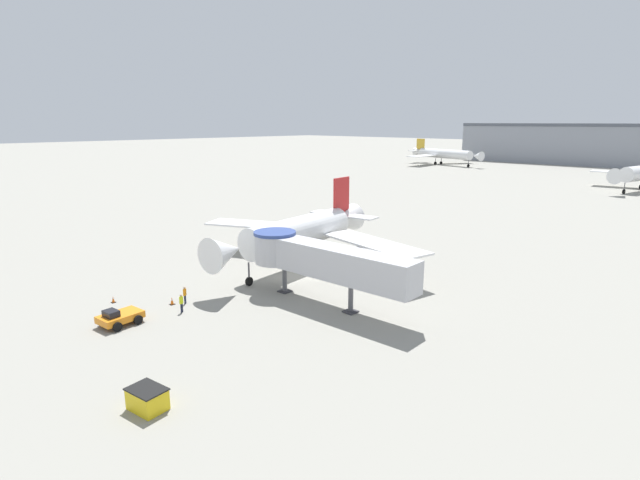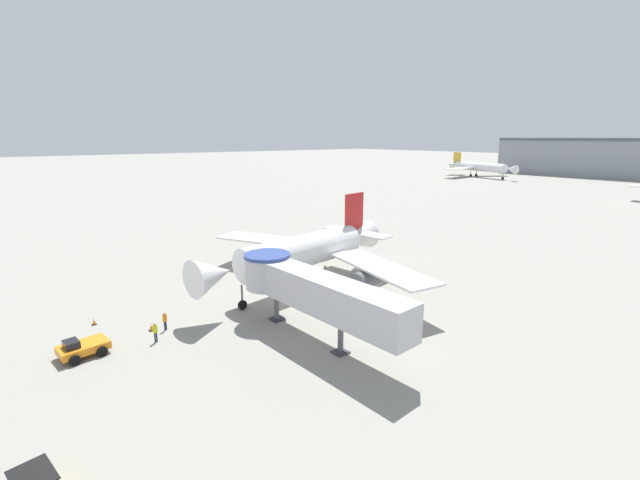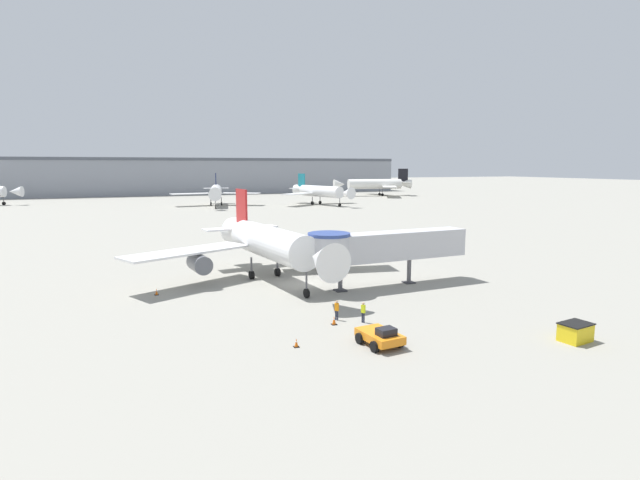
% 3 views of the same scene
% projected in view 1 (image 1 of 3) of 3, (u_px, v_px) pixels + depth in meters
% --- Properties ---
extents(ground_plane, '(800.00, 800.00, 0.00)m').
position_uv_depth(ground_plane, '(295.00, 277.00, 53.18)').
color(ground_plane, gray).
extents(main_airplane, '(30.33, 24.50, 9.46)m').
position_uv_depth(main_airplane, '(301.00, 232.00, 56.10)').
color(main_airplane, white).
rests_on(main_airplane, ground_plane).
extents(jet_bridge, '(17.66, 4.10, 5.84)m').
position_uv_depth(jet_bridge, '(317.00, 258.00, 44.85)').
color(jet_bridge, '#B7B7BC').
rests_on(jet_bridge, ground_plane).
extents(pushback_tug_orange, '(2.64, 3.52, 1.45)m').
position_uv_depth(pushback_tug_orange, '(119.00, 317.00, 40.49)').
color(pushback_tug_orange, orange).
rests_on(pushback_tug_orange, ground_plane).
extents(service_container_yellow, '(2.41, 1.91, 1.32)m').
position_uv_depth(service_container_yellow, '(147.00, 399.00, 28.57)').
color(service_container_yellow, yellow).
rests_on(service_container_yellow, ground_plane).
extents(traffic_cone_apron_front, '(0.37, 0.37, 0.62)m').
position_uv_depth(traffic_cone_apron_front, '(113.00, 299.00, 45.58)').
color(traffic_cone_apron_front, black).
rests_on(traffic_cone_apron_front, ground_plane).
extents(traffic_cone_port_wing, '(0.38, 0.38, 0.64)m').
position_uv_depth(traffic_cone_port_wing, '(226.00, 249.00, 63.50)').
color(traffic_cone_port_wing, black).
rests_on(traffic_cone_port_wing, ground_plane).
extents(traffic_cone_near_nose, '(0.42, 0.42, 0.70)m').
position_uv_depth(traffic_cone_near_nose, '(172.00, 301.00, 45.09)').
color(traffic_cone_near_nose, black).
rests_on(traffic_cone_near_nose, ground_plane).
extents(ground_crew_marshaller, '(0.32, 0.36, 1.62)m').
position_uv_depth(ground_crew_marshaller, '(185.00, 294.00, 45.18)').
color(ground_crew_marshaller, '#1E2338').
rests_on(ground_crew_marshaller, ground_plane).
extents(ground_crew_wing_walker, '(0.30, 0.36, 1.65)m').
position_uv_depth(ground_crew_wing_walker, '(181.00, 302.00, 43.10)').
color(ground_crew_wing_walker, '#1E2338').
rests_on(ground_crew_wing_walker, ground_plane).
extents(background_jet_gold_tail, '(33.22, 31.83, 9.50)m').
position_uv_depth(background_jet_gold_tail, '(443.00, 154.00, 189.80)').
color(background_jet_gold_tail, white).
rests_on(background_jet_gold_tail, ground_plane).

